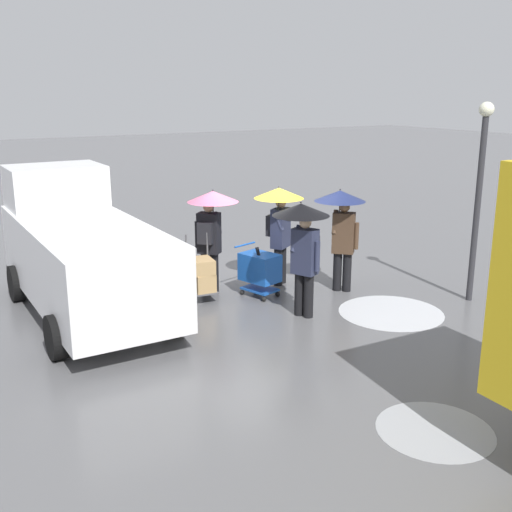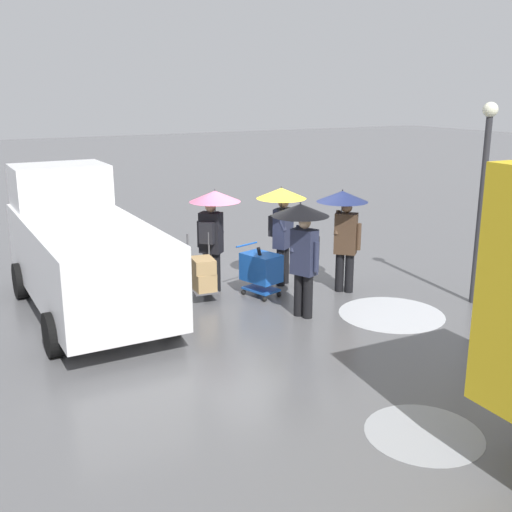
# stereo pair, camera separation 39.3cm
# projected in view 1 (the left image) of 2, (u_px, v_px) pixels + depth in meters

# --- Properties ---
(ground_plane) EXTENTS (90.00, 90.00, 0.00)m
(ground_plane) POSITION_uv_depth(u_px,v_px,m) (259.00, 286.00, 13.25)
(ground_plane) COLOR #5B5B5E
(slush_patch_near_cluster) EXTENTS (1.97, 1.97, 0.01)m
(slush_patch_near_cluster) POSITION_uv_depth(u_px,v_px,m) (391.00, 312.00, 11.70)
(slush_patch_near_cluster) COLOR silver
(slush_patch_near_cluster) RESTS_ON ground
(slush_patch_under_van) EXTENTS (1.45, 1.45, 0.01)m
(slush_patch_under_van) POSITION_uv_depth(u_px,v_px,m) (435.00, 430.00, 7.66)
(slush_patch_under_van) COLOR #999BA0
(slush_patch_under_van) RESTS_ON ground
(cargo_van_parked_right) EXTENTS (2.21, 5.35, 2.60)m
(cargo_van_parked_right) POSITION_uv_depth(u_px,v_px,m) (82.00, 252.00, 11.44)
(cargo_van_parked_right) COLOR white
(cargo_van_parked_right) RESTS_ON ground
(shopping_cart_vendor) EXTENTS (0.76, 0.94, 1.04)m
(shopping_cart_vendor) POSITION_uv_depth(u_px,v_px,m) (260.00, 269.00, 12.52)
(shopping_cart_vendor) COLOR #1951B2
(shopping_cart_vendor) RESTS_ON ground
(hand_dolly_boxes) EXTENTS (0.59, 0.76, 1.32)m
(hand_dolly_boxes) POSITION_uv_depth(u_px,v_px,m) (202.00, 275.00, 12.23)
(hand_dolly_boxes) COLOR #515156
(hand_dolly_boxes) RESTS_ON ground
(pedestrian_pink_side) EXTENTS (1.04, 1.04, 2.15)m
(pedestrian_pink_side) POSITION_uv_depth(u_px,v_px,m) (342.00, 217.00, 12.60)
(pedestrian_pink_side) COLOR black
(pedestrian_pink_side) RESTS_ON ground
(pedestrian_black_side) EXTENTS (1.04, 1.04, 2.15)m
(pedestrian_black_side) POSITION_uv_depth(u_px,v_px,m) (279.00, 213.00, 12.98)
(pedestrian_black_side) COLOR black
(pedestrian_black_side) RESTS_ON ground
(pedestrian_white_side) EXTENTS (1.04, 1.04, 2.15)m
(pedestrian_white_side) POSITION_uv_depth(u_px,v_px,m) (211.00, 217.00, 12.54)
(pedestrian_white_side) COLOR black
(pedestrian_white_side) RESTS_ON ground
(pedestrian_far_side) EXTENTS (1.04, 1.04, 2.15)m
(pedestrian_far_side) POSITION_uv_depth(u_px,v_px,m) (303.00, 233.00, 11.17)
(pedestrian_far_side) COLOR black
(pedestrian_far_side) RESTS_ON ground
(street_lamp) EXTENTS (0.28, 0.28, 3.86)m
(street_lamp) POSITION_uv_depth(u_px,v_px,m) (480.00, 182.00, 11.80)
(street_lamp) COLOR #2D2D33
(street_lamp) RESTS_ON ground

